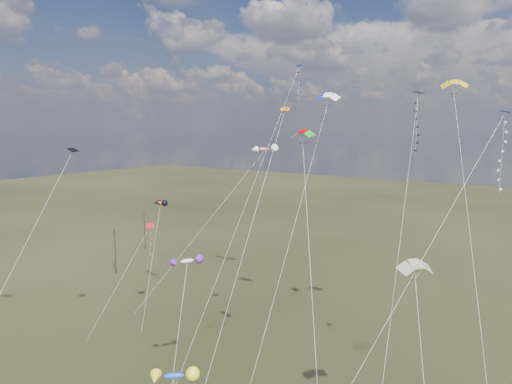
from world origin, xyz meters
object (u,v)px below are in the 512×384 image
Objects in this scene: utility_pole_near at (115,251)px; parafoil_yellow at (455,83)px; diamond_black_high at (415,137)px; utility_pole_far at (145,230)px.

utility_pole_near is 0.26× the size of parafoil_yellow.
parafoil_yellow is (2.80, 2.62, 5.11)m from diamond_black_high.
utility_pole_near is 0.28× the size of diamond_black_high.
parafoil_yellow is at bearing -14.59° from utility_pole_far.
utility_pole_far is 69.51m from parafoil_yellow.
diamond_black_high is at bearing -17.56° from utility_pole_far.
utility_pole_far is 65.92m from diamond_black_high.
parafoil_yellow is (62.52, -16.27, 25.65)m from utility_pole_far.
utility_pole_near is at bearing 177.61° from parafoil_yellow.
diamond_black_high is 0.95× the size of parafoil_yellow.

